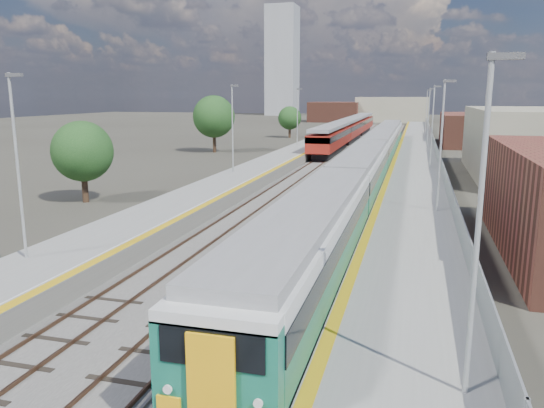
% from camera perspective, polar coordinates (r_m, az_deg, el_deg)
% --- Properties ---
extents(ground, '(320.00, 320.00, 0.00)m').
position_cam_1_polar(ground, '(60.45, 10.14, 4.20)').
color(ground, '#47443A').
rests_on(ground, ground).
extents(ballast_bed, '(10.50, 155.00, 0.06)m').
position_cam_1_polar(ballast_bed, '(63.14, 8.31, 4.60)').
color(ballast_bed, '#565451').
rests_on(ballast_bed, ground).
extents(tracks, '(8.96, 160.00, 0.17)m').
position_cam_1_polar(tracks, '(64.72, 9.02, 4.82)').
color(tracks, '#4C3323').
rests_on(tracks, ground).
extents(platform_right, '(4.70, 155.00, 8.52)m').
position_cam_1_polar(platform_right, '(62.63, 15.20, 4.72)').
color(platform_right, slate).
rests_on(platform_right, ground).
extents(platform_left, '(4.30, 155.00, 8.52)m').
position_cam_1_polar(platform_left, '(64.23, 2.27, 5.27)').
color(platform_left, slate).
rests_on(platform_left, ground).
extents(buildings, '(72.00, 185.50, 40.00)m').
position_cam_1_polar(buildings, '(150.18, 6.40, 12.76)').
color(buildings, brown).
rests_on(buildings, ground).
extents(green_train, '(2.82, 78.56, 3.11)m').
position_cam_1_polar(green_train, '(48.83, 10.76, 5.02)').
color(green_train, black).
rests_on(green_train, ground).
extents(red_train, '(2.92, 59.18, 3.68)m').
position_cam_1_polar(red_train, '(89.35, 8.35, 8.02)').
color(red_train, black).
rests_on(red_train, ground).
extents(tree_a, '(4.34, 4.34, 5.88)m').
position_cam_1_polar(tree_a, '(40.39, -19.73, 5.35)').
color(tree_a, '#382619').
rests_on(tree_a, ground).
extents(tree_b, '(5.62, 5.62, 7.61)m').
position_cam_1_polar(tree_b, '(72.23, -6.28, 9.32)').
color(tree_b, '#382619').
rests_on(tree_b, ground).
extents(tree_c, '(4.17, 4.17, 5.65)m').
position_cam_1_polar(tree_c, '(96.88, 1.92, 9.23)').
color(tree_c, '#382619').
rests_on(tree_c, ground).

